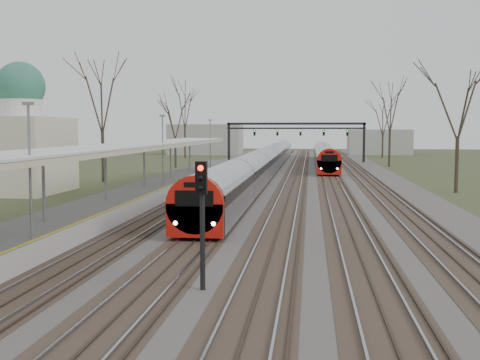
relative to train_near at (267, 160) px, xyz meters
name	(u,v)px	position (x,y,z in m)	size (l,w,h in m)	color
track_bed	(288,178)	(2.76, -8.61, -1.42)	(24.00, 160.00, 0.22)	#474442
platform	(157,189)	(-6.55, -26.11, -0.98)	(3.50, 69.00, 1.00)	#9E9B93
canopy	(140,146)	(-6.55, -30.62, 2.45)	(4.10, 50.00, 3.11)	slate
dome_building	(2,146)	(-19.21, -25.61, 2.24)	(10.00, 8.00, 10.30)	beige
signal_gantry	(296,130)	(2.79, 21.38, 3.43)	(21.00, 0.59, 6.08)	black
tree_west_far	(102,98)	(-14.50, -15.61, 6.54)	(5.50, 5.50, 11.33)	#2D231C
tree_east_far	(459,101)	(16.50, -21.61, 5.81)	(5.00, 5.00, 10.30)	#2D231C
train_near	(267,160)	(0.00, 0.00, 0.00)	(2.62, 90.21, 3.05)	#9B9CA4
train_far	(324,155)	(7.00, 15.30, 0.00)	(2.62, 45.21, 3.05)	#9B9CA4
signal_post	(202,206)	(1.75, -52.60, 1.25)	(0.35, 0.45, 4.10)	black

